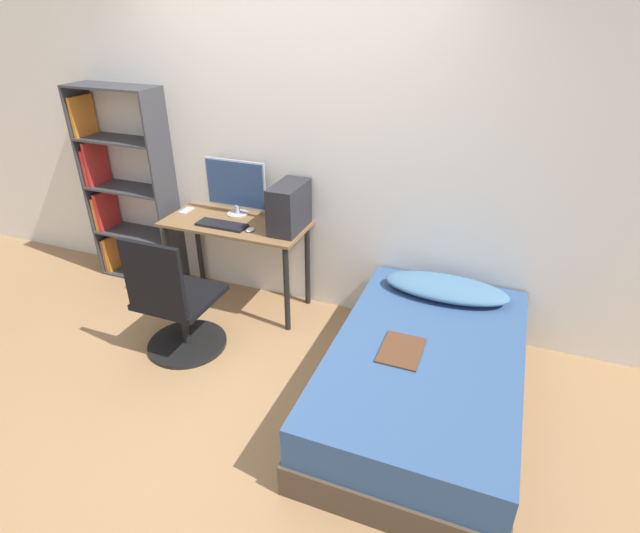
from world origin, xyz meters
TOP-DOWN VIEW (x-y plane):
  - ground_plane at (0.00, 0.00)m, footprint 14.00×14.00m
  - wall_back at (0.00, 1.39)m, footprint 8.00×0.05m
  - desk at (-0.39, 1.11)m, footprint 1.15×0.51m
  - bookshelf at (-1.58, 1.22)m, footprint 0.78×0.29m
  - office_chair at (-0.48, 0.38)m, footprint 0.58×0.58m
  - bed at (1.27, 0.45)m, footprint 1.13×1.83m
  - pillow at (1.27, 1.10)m, footprint 0.86×0.36m
  - magazine at (1.13, 0.37)m, footprint 0.24×0.32m
  - monitor at (-0.45, 1.27)m, footprint 0.52×0.17m
  - keyboard at (-0.45, 1.01)m, footprint 0.40×0.14m
  - pc_tower at (0.07, 1.15)m, footprint 0.20×0.39m
  - mouse at (-0.20, 1.01)m, footprint 0.06×0.09m
  - phone at (-0.88, 1.17)m, footprint 0.07×0.14m

SIDE VIEW (x-z plane):
  - ground_plane at x=0.00m, z-range 0.00..0.00m
  - bed at x=1.27m, z-range 0.00..0.45m
  - office_chair at x=-0.48m, z-range -0.12..0.83m
  - magazine at x=1.13m, z-range 0.45..0.47m
  - pillow at x=1.27m, z-range 0.45..0.56m
  - desk at x=-0.39m, z-range 0.25..0.99m
  - phone at x=-0.88m, z-range 0.74..0.75m
  - mouse at x=-0.20m, z-range 0.74..0.76m
  - keyboard at x=-0.45m, z-range 0.74..0.76m
  - bookshelf at x=-1.58m, z-range -0.04..1.65m
  - pc_tower at x=0.07m, z-range 0.74..1.10m
  - monitor at x=-0.45m, z-range 0.76..1.21m
  - wall_back at x=0.00m, z-range 0.00..2.50m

